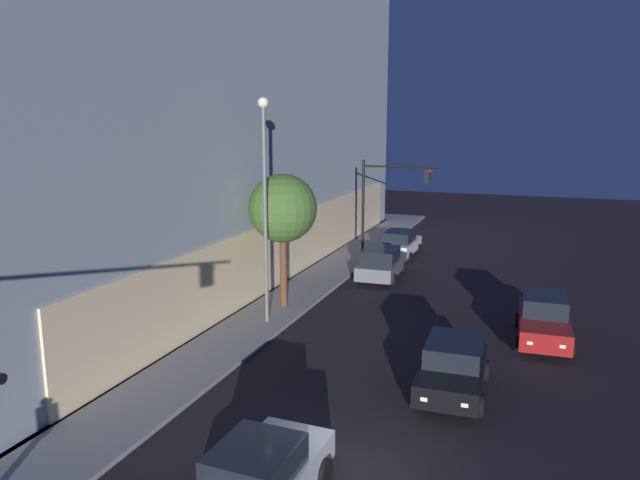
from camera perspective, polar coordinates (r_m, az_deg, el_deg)
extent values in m
plane|color=black|center=(15.64, 3.30, -21.47)|extent=(120.00, 120.00, 0.00)
cube|color=#4C4C51|center=(39.47, -19.16, -1.59)|extent=(40.21, 25.15, 0.15)
cube|color=#FBDCA4|center=(32.79, -2.69, -0.35)|extent=(35.83, 0.60, 3.38)
cube|color=#8C99A2|center=(38.58, -20.07, 12.03)|extent=(39.81, 24.75, 18.48)
cylinder|color=black|center=(38.07, 4.17, 3.24)|extent=(0.18, 0.18, 5.97)
cylinder|color=black|center=(37.32, 7.75, 7.00)|extent=(0.35, 4.69, 0.12)
cube|color=black|center=(37.11, 10.24, 6.12)|extent=(0.34, 0.34, 0.90)
sphere|color=red|center=(37.07, 10.54, 6.54)|extent=(0.18, 0.18, 0.18)
cylinder|color=slate|center=(24.40, -5.29, 2.16)|extent=(0.16, 0.16, 8.90)
sphere|color=#F9EFC6|center=(24.10, -5.49, 13.03)|extent=(0.44, 0.44, 0.44)
cylinder|color=#56351E|center=(27.00, -3.53, -2.99)|extent=(0.33, 0.33, 3.30)
sphere|color=#3C6126|center=(26.44, -3.60, 3.07)|extent=(3.08, 3.08, 3.08)
cube|color=black|center=(13.59, -6.26, -20.40)|extent=(2.01, 1.72, 0.66)
cube|color=#F9F4CC|center=(15.95, -3.82, -17.96)|extent=(0.13, 0.20, 0.12)
cube|color=#F9F4CC|center=(15.56, 0.05, -18.75)|extent=(0.13, 0.20, 0.12)
cylinder|color=black|center=(15.70, -6.36, -19.95)|extent=(0.68, 0.26, 0.67)
cylinder|color=black|center=(15.02, 0.30, -21.45)|extent=(0.68, 0.26, 0.67)
cube|color=black|center=(19.54, 12.63, -12.39)|extent=(4.25, 2.02, 0.68)
cube|color=black|center=(19.58, 12.82, -10.27)|extent=(2.34, 1.77, 0.63)
cube|color=#F9F4CC|center=(17.64, 13.77, -15.15)|extent=(0.13, 0.20, 0.12)
cube|color=#F9F4CC|center=(17.75, 9.99, -14.81)|extent=(0.13, 0.20, 0.12)
cylinder|color=black|center=(18.44, 15.15, -15.18)|extent=(0.72, 0.26, 0.72)
cylinder|color=black|center=(18.61, 9.13, -14.66)|extent=(0.72, 0.26, 0.72)
cylinder|color=black|center=(20.81, 15.65, -12.05)|extent=(0.72, 0.26, 0.72)
cylinder|color=black|center=(20.96, 10.37, -11.63)|extent=(0.72, 0.26, 0.72)
cube|color=maroon|center=(25.00, 20.72, -7.59)|extent=(4.71, 2.01, 0.76)
cube|color=black|center=(25.11, 20.81, -5.75)|extent=(2.26, 1.73, 0.71)
cube|color=#F9F4CC|center=(22.90, 22.33, -9.45)|extent=(0.13, 0.20, 0.12)
cube|color=#F9F4CC|center=(22.83, 19.55, -9.30)|extent=(0.13, 0.20, 0.12)
cylinder|color=black|center=(23.84, 23.01, -9.65)|extent=(0.61, 0.26, 0.60)
cylinder|color=black|center=(23.73, 18.57, -9.42)|extent=(0.61, 0.26, 0.60)
cylinder|color=black|center=(26.55, 22.53, -7.49)|extent=(0.61, 0.26, 0.60)
cylinder|color=black|center=(26.45, 18.56, -7.27)|extent=(0.61, 0.26, 0.60)
cube|color=slate|center=(32.69, 5.98, -2.50)|extent=(4.82, 2.13, 0.72)
cube|color=black|center=(32.19, 5.87, -1.43)|extent=(2.45, 1.84, 0.69)
cube|color=#F9F4CC|center=(35.01, 5.85, -1.57)|extent=(0.13, 0.20, 0.12)
cube|color=#F9F4CC|center=(34.79, 7.71, -1.70)|extent=(0.13, 0.20, 0.12)
cylinder|color=black|center=(34.37, 4.90, -2.41)|extent=(0.68, 0.27, 0.67)
cylinder|color=black|center=(34.00, 8.08, -2.63)|extent=(0.68, 0.27, 0.67)
cylinder|color=black|center=(31.60, 3.69, -3.62)|extent=(0.68, 0.27, 0.67)
cylinder|color=black|center=(31.20, 7.13, -3.88)|extent=(0.68, 0.27, 0.67)
cube|color=silver|center=(38.20, 7.74, -0.58)|extent=(4.34, 1.90, 0.71)
cube|color=black|center=(37.75, 7.66, 0.35)|extent=(2.33, 1.69, 0.67)
cube|color=#F9F4CC|center=(40.33, 7.70, 0.06)|extent=(0.12, 0.20, 0.12)
cube|color=#F9F4CC|center=(40.09, 9.22, -0.06)|extent=(0.12, 0.20, 0.12)
cylinder|color=black|center=(39.76, 6.91, -0.61)|extent=(0.61, 0.25, 0.61)
cylinder|color=black|center=(39.35, 9.49, -0.81)|extent=(0.61, 0.25, 0.61)
cylinder|color=black|center=(37.23, 5.87, -1.40)|extent=(0.61, 0.25, 0.61)
cylinder|color=black|center=(36.80, 8.62, -1.62)|extent=(0.61, 0.25, 0.61)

